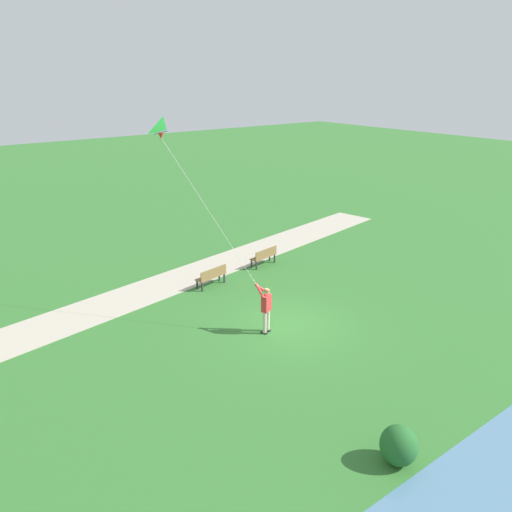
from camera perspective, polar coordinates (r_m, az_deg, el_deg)
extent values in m
plane|color=#33702D|center=(19.80, 3.53, -7.45)|extent=(120.00, 120.00, 0.00)
cube|color=#B7AD99|center=(23.50, -10.26, -3.24)|extent=(8.15, 31.91, 0.02)
cube|color=#232328|center=(19.14, 0.89, -8.33)|extent=(0.26, 0.19, 0.06)
cylinder|color=beige|center=(18.94, 0.95, -7.22)|extent=(0.14, 0.14, 0.82)
cube|color=#232328|center=(19.32, 1.24, -8.04)|extent=(0.26, 0.19, 0.06)
cylinder|color=beige|center=(19.13, 1.30, -6.94)|extent=(0.14, 0.14, 0.82)
cube|color=red|center=(18.72, 1.14, -5.14)|extent=(0.35, 0.45, 0.60)
sphere|color=#DBB28E|center=(18.54, 1.15, -3.84)|extent=(0.22, 0.22, 0.22)
ellipsoid|color=olive|center=(18.52, 1.19, -3.74)|extent=(0.29, 0.29, 0.13)
cylinder|color=red|center=(18.57, 0.42, -3.83)|extent=(0.56, 0.16, 0.43)
cylinder|color=red|center=(18.71, 0.69, -3.64)|extent=(0.42, 0.49, 0.43)
sphere|color=#DBB28E|center=(18.66, 0.13, -3.27)|extent=(0.10, 0.10, 0.10)
pyramid|color=green|center=(19.57, -10.01, 13.85)|extent=(0.93, 1.10, 0.59)
cone|color=red|center=(19.67, -10.31, 12.74)|extent=(0.28, 0.28, 0.22)
cylinder|color=black|center=(19.66, -10.33, 13.05)|extent=(0.66, 0.88, 0.02)
cylinder|color=silver|center=(18.91, -5.16, 4.89)|extent=(3.74, 1.52, 4.97)
cube|color=olive|center=(25.45, 0.79, -0.06)|extent=(0.70, 1.55, 0.05)
cube|color=olive|center=(25.26, 1.11, 0.33)|extent=(0.31, 1.48, 0.40)
cube|color=#2D2D33|center=(25.15, -0.49, -0.84)|extent=(0.07, 0.07, 0.45)
cube|color=#2D2D33|center=(24.95, 0.05, -1.01)|extent=(0.07, 0.07, 0.45)
cube|color=#2D2D33|center=(26.10, 1.49, -0.08)|extent=(0.07, 0.07, 0.45)
cube|color=#2D2D33|center=(25.91, 2.03, -0.24)|extent=(0.07, 0.07, 0.45)
cube|color=olive|center=(23.09, -4.94, -2.22)|extent=(0.70, 1.55, 0.05)
cube|color=olive|center=(22.88, -4.63, -1.82)|extent=(0.31, 1.48, 0.40)
cube|color=#2D2D33|center=(22.87, -6.42, -3.10)|extent=(0.07, 0.07, 0.45)
cube|color=#2D2D33|center=(22.65, -5.88, -3.31)|extent=(0.07, 0.07, 0.45)
cube|color=#2D2D33|center=(23.71, -4.02, -2.19)|extent=(0.07, 0.07, 0.45)
cube|color=#2D2D33|center=(23.50, -3.47, -2.38)|extent=(0.07, 0.07, 0.45)
ellipsoid|color=#236028|center=(13.75, 15.25, -19.25)|extent=(0.92, 0.88, 1.02)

